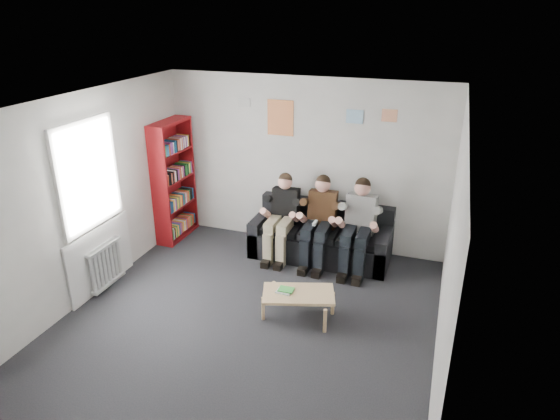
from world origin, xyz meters
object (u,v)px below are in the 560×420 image
Objects in this scene: person_left at (281,217)px; person_middle at (319,222)px; coffee_table at (298,296)px; person_right at (358,227)px; bookshelf at (174,181)px; sofa at (321,239)px.

person_left is 0.59m from person_middle.
coffee_table is 1.56m from person_middle.
coffee_table is 1.61m from person_right.
person_right reaches higher than person_left.
bookshelf is 2.24× the size of coffee_table.
person_right reaches higher than sofa.
sofa is at bearing 3.14° from bookshelf.
person_left is at bearing -176.89° from person_right.
coffee_table is at bearing -84.79° from sofa.
sofa is 1.62× the size of person_left.
bookshelf is at bearing 173.52° from person_left.
coffee_table is at bearing -67.08° from person_left.
person_middle is at bearing -90.00° from sofa.
person_middle is 0.99× the size of person_right.
person_right is at bearing -3.54° from person_left.
sofa is 1.07× the size of bookshelf.
person_right is (3.08, -0.11, -0.32)m from bookshelf.
person_right reaches higher than coffee_table.
bookshelf is 3.10m from person_right.
coffee_table is (0.16, -1.71, 0.02)m from sofa.
bookshelf is 1.93m from person_left.
bookshelf reaches higher than person_left.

